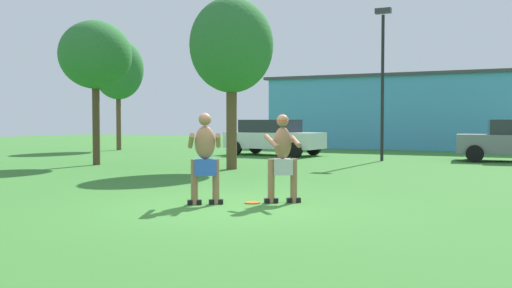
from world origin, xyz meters
name	(u,v)px	position (x,y,z in m)	size (l,w,h in m)	color
ground_plane	(229,207)	(0.00, 0.00, 0.00)	(80.00, 80.00, 0.00)	#38752D
player_with_cap	(283,154)	(0.67, 0.86, 0.92)	(0.82, 0.74, 1.68)	black
player_in_blue	(205,156)	(-0.53, 0.05, 0.90)	(0.79, 0.81, 1.69)	black
frisbee	(252,203)	(0.19, 0.56, 0.01)	(0.29, 0.29, 0.03)	orange
car_white_mid_lot	(273,137)	(-5.55, 14.02, 0.82)	(4.44, 2.33, 1.58)	white
lamp_post	(383,68)	(-0.35, 12.68, 3.55)	(0.60, 0.24, 5.81)	black
outbuilding_behind_lot	(400,112)	(-2.11, 24.16, 2.03)	(14.25, 6.88, 4.04)	#4C9ED1
tree_left_field	(231,46)	(-3.74, 6.90, 3.89)	(2.65, 2.65, 5.43)	brown
tree_right_field	(118,69)	(-14.59, 14.42, 4.20)	(2.62, 2.62, 5.80)	brown
tree_behind_players	(95,56)	(-8.80, 6.33, 3.80)	(2.50, 2.50, 5.01)	#4C3823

